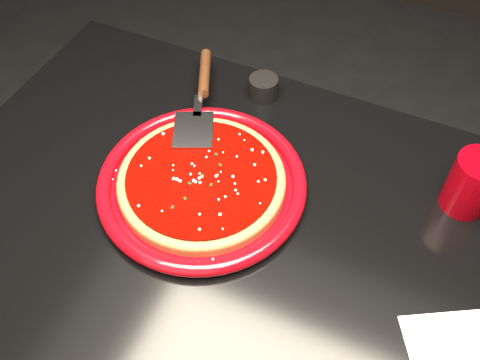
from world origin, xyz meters
The scene contains 10 objects.
table centered at (0.00, 0.00, 0.38)m, with size 1.20×0.80×0.75m, color black.
plate centered at (-0.14, 0.06, 0.76)m, with size 0.37×0.37×0.03m, color #770409.
pizza_crust centered at (-0.14, 0.06, 0.77)m, with size 0.30×0.30×0.01m, color brown.
pizza_crust_rim centered at (-0.14, 0.06, 0.78)m, with size 0.30×0.30×0.02m, color brown.
pizza_sauce centered at (-0.14, 0.06, 0.78)m, with size 0.26×0.26×0.01m, color #650300.
parmesan_dusting centered at (-0.14, 0.06, 0.79)m, with size 0.25×0.25×0.01m, color beige, non-canonical shape.
basil_flecks centered at (-0.14, 0.06, 0.79)m, with size 0.23×0.23×0.00m, color black, non-canonical shape.
pizza_server centered at (-0.22, 0.23, 0.80)m, with size 0.09×0.31×0.02m, color silver, non-canonical shape.
cup centered at (0.29, 0.22, 0.80)m, with size 0.08×0.08×0.11m, color #86020A.
ramekin centered at (-0.13, 0.33, 0.77)m, with size 0.06×0.06×0.04m, color black.
Camera 1 is at (0.17, -0.43, 1.50)m, focal length 40.00 mm.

